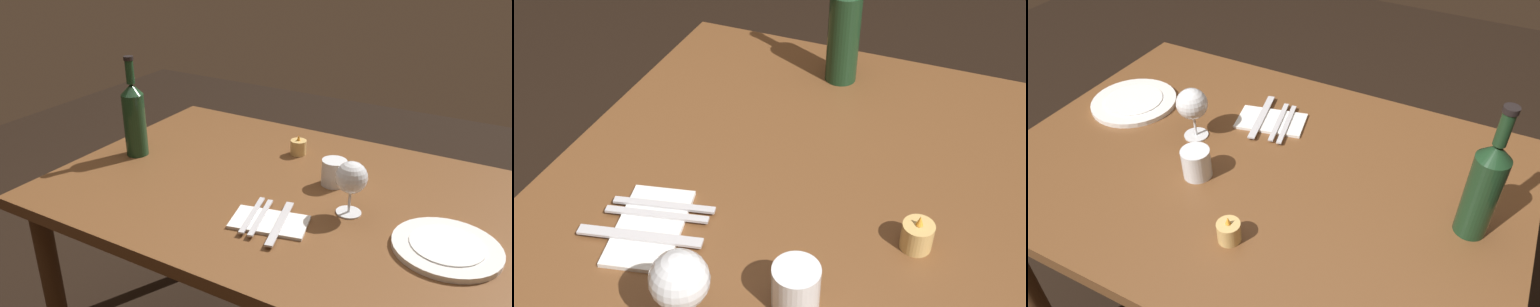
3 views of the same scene
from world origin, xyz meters
TOP-DOWN VIEW (x-y plane):
  - dining_table at (0.00, 0.00)m, footprint 1.30×0.90m
  - wine_glass_left at (0.22, -0.04)m, footprint 0.08×0.08m
  - wine_bottle at (-0.51, -0.03)m, footprint 0.07×0.07m
  - water_tumbler at (0.12, 0.09)m, footprint 0.07×0.07m
  - votive_candle at (-0.06, 0.23)m, footprint 0.05×0.05m
  - dinner_plate at (0.47, -0.08)m, footprint 0.25×0.25m
  - folded_napkin at (0.07, -0.19)m, footprint 0.21×0.15m
  - fork_inner at (0.04, -0.19)m, footprint 0.05×0.18m
  - fork_outer at (0.02, -0.19)m, footprint 0.05×0.18m
  - table_knife at (0.10, -0.19)m, footprint 0.07×0.21m

SIDE VIEW (x-z plane):
  - dining_table at x=0.00m, z-range 0.28..1.02m
  - folded_napkin at x=0.07m, z-range 0.74..0.75m
  - dinner_plate at x=0.47m, z-range 0.74..0.76m
  - fork_inner at x=0.04m, z-range 0.75..0.75m
  - fork_outer at x=0.02m, z-range 0.75..0.75m
  - table_knife at x=0.10m, z-range 0.75..0.75m
  - votive_candle at x=-0.06m, z-range 0.73..0.80m
  - water_tumbler at x=0.12m, z-range 0.74..0.81m
  - wine_glass_left at x=0.22m, z-range 0.77..0.91m
  - wine_bottle at x=-0.51m, z-range 0.71..1.03m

